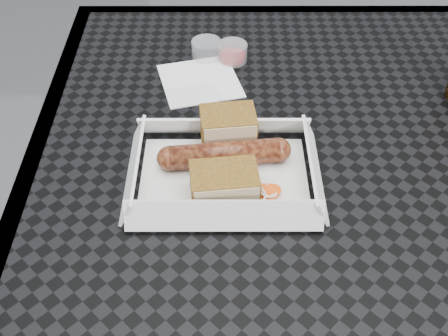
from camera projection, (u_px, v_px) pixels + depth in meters
name	position (u px, v px, depth m)	size (l,w,h in m)	color
patio_table	(305.00, 182.00, 0.85)	(0.80, 0.80, 0.74)	black
food_tray	(224.00, 178.00, 0.74)	(0.22, 0.15, 0.00)	white
bratwurst	(224.00, 154.00, 0.75)	(0.18, 0.05, 0.03)	brown
bread_near	(228.00, 127.00, 0.78)	(0.08, 0.05, 0.05)	brown
bread_far	(224.00, 185.00, 0.70)	(0.08, 0.06, 0.04)	brown
veg_garnish	(263.00, 194.00, 0.72)	(0.03, 0.03, 0.00)	#FF520B
napkin	(200.00, 81.00, 0.90)	(0.12, 0.12, 0.00)	white
condiment_cup_sauce	(232.00, 52.00, 0.94)	(0.05, 0.05, 0.03)	#950C0A
condiment_cup_empty	(206.00, 49.00, 0.94)	(0.05, 0.05, 0.03)	silver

